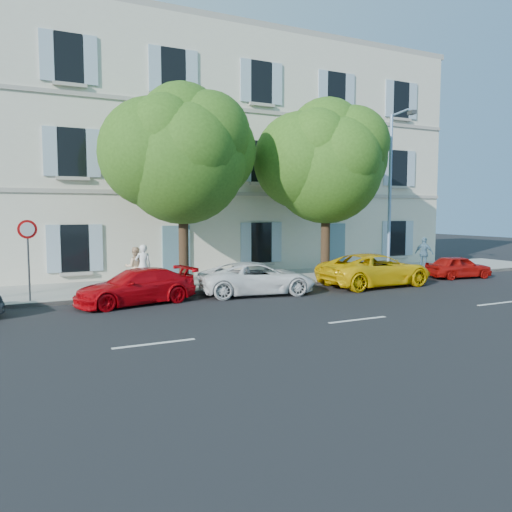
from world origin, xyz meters
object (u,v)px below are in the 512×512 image
car_red_hatchback (458,267)px  tree_right (326,168)px  car_white_coupe (258,278)px  street_lamp (392,184)px  car_red_coupe (136,287)px  tree_left (183,161)px  pedestrian_a (143,266)px  car_yellow_supercar (375,270)px  pedestrian_b (135,267)px  road_sign (28,243)px  pedestrian_c (424,253)px

car_red_hatchback → tree_right: tree_right is taller
car_white_coupe → car_red_hatchback: (10.58, -0.01, -0.08)m
street_lamp → car_red_coupe: bearing=-173.7°
car_white_coupe → tree_left: bearing=55.9°
tree_left → pedestrian_a: (-1.48, 0.60, -4.12)m
car_red_coupe → car_red_hatchback: bearing=79.0°
tree_right → street_lamp: (3.32, -0.54, -0.68)m
tree_right → car_red_hatchback: bearing=-17.6°
car_yellow_supercar → tree_left: (-7.62, 2.38, 4.43)m
car_yellow_supercar → tree_left: tree_left is taller
tree_right → pedestrian_b: (-8.35, 1.02, -4.14)m
car_white_coupe → car_yellow_supercar: (5.40, -0.28, 0.08)m
car_red_coupe → road_sign: bearing=-122.9°
tree_left → pedestrian_a: bearing=158.0°
street_lamp → pedestrian_c: size_ratio=4.54×
car_yellow_supercar → car_white_coupe: bearing=85.4°
pedestrian_c → pedestrian_b: bearing=68.2°
car_red_coupe → car_yellow_supercar: size_ratio=0.83×
car_red_hatchback → pedestrian_a: 14.55m
car_red_coupe → car_yellow_supercar: 10.00m
road_sign → street_lamp: bearing=0.2°
car_yellow_supercar → pedestrian_c: pedestrian_c is taller
car_red_hatchback → street_lamp: (-2.88, 1.43, 3.87)m
road_sign → pedestrian_b: size_ratio=1.71×
car_yellow_supercar → pedestrian_a: bearing=70.2°
car_white_coupe → pedestrian_a: (-3.71, 2.70, 0.38)m
pedestrian_a → pedestrian_b: pedestrian_a is taller
car_red_hatchback → tree_left: tree_left is taller
car_red_coupe → car_red_hatchback: 15.17m
tree_right → car_yellow_supercar: bearing=-65.4°
tree_right → pedestrian_b: tree_right is taller
car_yellow_supercar → pedestrian_a: pedestrian_a is taller
car_red_hatchback → tree_left: bearing=88.5°
car_red_coupe → pedestrian_a: size_ratio=2.43×
car_white_coupe → car_yellow_supercar: 5.40m
tree_left → pedestrian_c: tree_left is taller
car_red_hatchback → street_lamp: size_ratio=0.42×
car_yellow_supercar → road_sign: size_ratio=1.83×
car_white_coupe → car_yellow_supercar: size_ratio=0.89×
tree_left → road_sign: bearing=-172.6°
car_yellow_supercar → pedestrian_b: (-9.37, 3.25, 0.25)m
street_lamp → car_red_hatchback: bearing=-26.4°
car_red_coupe → car_red_hatchback: car_red_coupe is taller
car_red_coupe → car_white_coupe: 4.60m
car_white_coupe → pedestrian_b: 4.98m
tree_right → road_sign: bearing=-177.3°
tree_right → road_sign: 12.60m
street_lamp → tree_left: bearing=176.0°
car_white_coupe → street_lamp: 8.69m
car_yellow_supercar → street_lamp: size_ratio=0.66×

